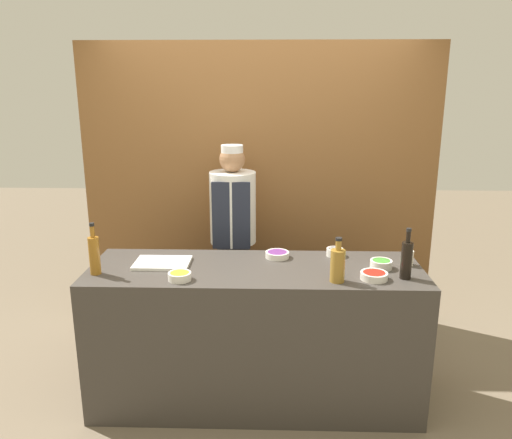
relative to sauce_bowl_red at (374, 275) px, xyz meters
The scene contains 14 objects.
ground_plane 1.22m from the sauce_bowl_red, 166.09° to the left, with size 14.00×14.00×0.00m, color #756651.
cabinet_wall 1.50m from the sauce_bowl_red, 118.97° to the left, with size 2.88×0.18×2.40m.
counter 0.89m from the sauce_bowl_red, 166.09° to the left, with size 2.13×0.69×0.94m.
sauce_bowl_red is the anchor object (origin of this frame).
sauce_bowl_green 0.21m from the sauce_bowl_red, 66.57° to the left, with size 0.14×0.14×0.05m.
sauce_bowl_yellow 1.16m from the sauce_bowl_red, behind, with size 0.14×0.14×0.05m.
sauce_bowl_purple 0.68m from the sauce_bowl_red, 147.14° to the left, with size 0.16×0.16×0.04m.
sauce_bowl_white 0.46m from the sauce_bowl_red, 113.73° to the left, with size 0.11×0.11×0.05m.
cutting_board 1.34m from the sauce_bowl_red, behind, with size 0.35×0.25×0.02m.
bottle_vinegar 0.24m from the sauce_bowl_red, 169.85° to the right, with size 0.09×0.09×0.27m.
bottle_soy 0.22m from the sauce_bowl_red, ahead, with size 0.07×0.07×0.31m.
bottle_amber 1.70m from the sauce_bowl_red, behind, with size 0.07×0.07×0.33m.
cup_cream 0.36m from the sauce_bowl_red, 43.81° to the left, with size 0.08×0.08×0.10m.
chef_center 1.27m from the sauce_bowl_red, 135.80° to the left, with size 0.35×0.35×1.64m.
Camera 1 is at (0.09, -2.98, 2.07)m, focal length 35.00 mm.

